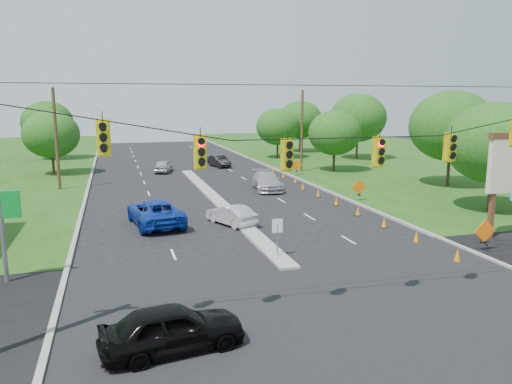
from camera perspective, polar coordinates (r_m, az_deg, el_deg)
name	(u,v)px	position (r m, az deg, el deg)	size (l,w,h in m)	color
ground	(325,304)	(20.29, 7.92, -12.57)	(160.00, 160.00, 0.00)	black
cross_street	(325,304)	(20.29, 7.92, -12.57)	(160.00, 14.00, 0.02)	black
curb_left	(88,189)	(47.74, -18.63, 0.38)	(0.25, 110.00, 0.16)	gray
curb_right	(297,179)	(50.90, 4.70, 1.49)	(0.25, 110.00, 0.16)	gray
median	(217,201)	(39.59, -4.43, -1.09)	(1.00, 34.00, 0.18)	gray
median_sign	(277,230)	(25.12, 2.46, -4.41)	(0.55, 0.06, 2.05)	gray
signal_span	(339,184)	(18.00, 9.46, 0.94)	(25.60, 0.32, 9.00)	#422D1C
utility_pole_far_left	(56,139)	(47.39, -21.86, 5.59)	(0.28, 0.28, 9.00)	#422D1C
utility_pole_far_right	(302,131)	(55.92, 5.27, 6.93)	(0.28, 0.28, 9.00)	#422D1C
cone_0	(457,255)	(26.79, 22.02, -6.71)	(0.32, 0.32, 0.70)	orange
cone_1	(416,237)	(29.50, 17.85, -4.90)	(0.32, 0.32, 0.70)	orange
cone_2	(384,222)	(32.36, 14.42, -3.38)	(0.32, 0.32, 0.70)	orange
cone_3	(358,211)	(35.34, 11.57, -2.10)	(0.32, 0.32, 0.70)	orange
cone_4	(336,201)	(38.40, 9.17, -1.02)	(0.32, 0.32, 0.70)	orange
cone_5	(318,193)	(41.53, 7.12, -0.10)	(0.32, 0.32, 0.70)	orange
cone_6	(303,186)	(44.72, 5.37, 0.69)	(0.32, 0.32, 0.70)	orange
cone_7	(295,180)	(48.15, 4.52, 1.40)	(0.32, 0.32, 0.70)	orange
cone_8	(283,175)	(51.41, 3.16, 1.99)	(0.32, 0.32, 0.70)	orange
cone_9	(273,170)	(54.69, 1.96, 2.51)	(0.32, 0.32, 0.70)	orange
work_sign_0	(485,232)	(28.83, 24.68, -4.19)	(1.27, 0.58, 1.37)	black
work_sign_1	(359,188)	(40.20, 11.69, 0.48)	(1.27, 0.58, 1.37)	black
work_sign_2	(297,166)	(52.84, 4.66, 3.02)	(1.27, 0.58, 1.37)	black
tree_5	(51,134)	(57.48, -22.38, 6.12)	(5.88, 5.88, 6.86)	black
tree_6	(47,123)	(72.55, -22.74, 7.33)	(6.72, 6.72, 7.84)	black
tree_7	(494,143)	(38.89, 25.58, 5.09)	(6.72, 6.72, 7.84)	black
tree_8	(451,126)	(49.11, 21.43, 7.03)	(7.56, 7.56, 8.82)	black
tree_9	(335,133)	(56.38, 8.97, 6.70)	(5.88, 5.88, 6.86)	black
tree_10	(358,118)	(68.81, 11.58, 8.31)	(7.56, 7.56, 8.82)	black
tree_11	(300,120)	(77.23, 5.10, 8.23)	(6.72, 6.72, 7.84)	black
tree_12	(278,127)	(68.65, 2.49, 7.47)	(5.88, 5.88, 6.86)	black
black_sedan	(173,328)	(16.60, -9.51, -15.12)	(1.84, 4.58, 1.56)	black
white_sedan	(231,215)	(32.10, -2.85, -2.62)	(1.37, 3.94, 1.30)	#B6B6B6
blue_pickup	(155,212)	(32.54, -11.44, -2.28)	(2.81, 6.09, 1.69)	#0F30A2
silver_car_far	(267,181)	(44.50, 1.24, 1.27)	(2.25, 5.54, 1.61)	#A29EAD
silver_car_oncoming	(163,166)	(56.34, -10.53, 2.92)	(1.61, 4.00, 1.36)	#A6A7B0
dark_car_receding	(219,161)	(60.17, -4.25, 3.54)	(1.45, 4.17, 1.37)	black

